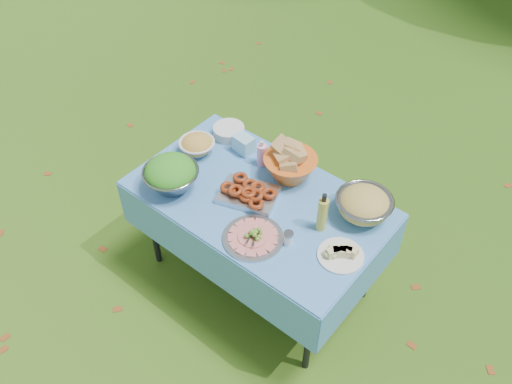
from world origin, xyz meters
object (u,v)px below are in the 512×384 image
bread_bowl (290,163)px  pasta_bowl_steel (364,204)px  plate_stack (229,131)px  oil_bottle (323,212)px  salad_bowl (171,174)px  charcuterie_platter (253,234)px  picnic_table (258,240)px

bread_bowl → pasta_bowl_steel: bread_bowl is taller
plate_stack → oil_bottle: bearing=-17.2°
pasta_bowl_steel → oil_bottle: bearing=-118.6°
salad_bowl → bread_bowl: size_ratio=1.00×
plate_stack → charcuterie_platter: size_ratio=0.61×
plate_stack → bread_bowl: bearing=-6.3°
salad_bowl → oil_bottle: size_ratio=1.26×
bread_bowl → salad_bowl: bearing=-132.5°
bread_bowl → charcuterie_platter: size_ratio=0.97×
picnic_table → bread_bowl: size_ratio=4.57×
oil_bottle → plate_stack: bearing=162.8°
pasta_bowl_steel → charcuterie_platter: pasta_bowl_steel is taller
charcuterie_platter → oil_bottle: size_ratio=1.30×
bread_bowl → charcuterie_platter: bearing=-74.6°
plate_stack → bread_bowl: bread_bowl is taller
charcuterie_platter → salad_bowl: bearing=179.7°
pasta_bowl_steel → charcuterie_platter: bearing=-124.7°
bread_bowl → oil_bottle: size_ratio=1.26×
picnic_table → oil_bottle: 0.65m
salad_bowl → plate_stack: salad_bowl is taller
picnic_table → salad_bowl: (-0.44, -0.25, 0.49)m
bread_bowl → pasta_bowl_steel: (0.50, 0.00, -0.02)m
plate_stack → bread_bowl: (0.53, -0.06, 0.07)m
plate_stack → oil_bottle: oil_bottle is taller
bread_bowl → charcuterie_platter: 0.54m
plate_stack → charcuterie_platter: 0.89m
charcuterie_platter → oil_bottle: bearing=51.2°
salad_bowl → pasta_bowl_steel: 1.10m
bread_bowl → charcuterie_platter: bread_bowl is taller
bread_bowl → plate_stack: bearing=173.7°
pasta_bowl_steel → oil_bottle: 0.26m
pasta_bowl_steel → charcuterie_platter: size_ratio=0.95×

